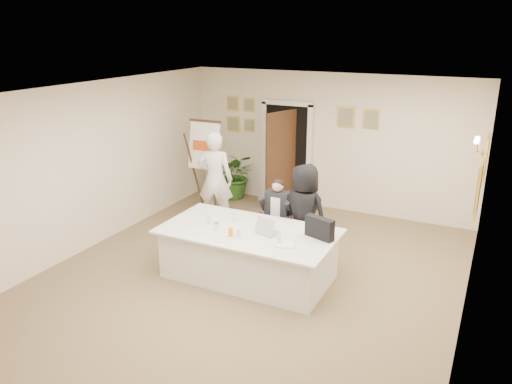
{
  "coord_description": "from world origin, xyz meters",
  "views": [
    {
      "loc": [
        3.11,
        -6.09,
        3.64
      ],
      "look_at": [
        -0.21,
        0.6,
        1.16
      ],
      "focal_mm": 35.0,
      "sensor_mm": 36.0,
      "label": 1
    }
  ],
  "objects": [
    {
      "name": "plate_left",
      "position": [
        -0.9,
        -0.32,
        0.78
      ],
      "size": [
        0.3,
        0.3,
        0.01
      ],
      "primitive_type": "cylinder",
      "rotation": [
        0.0,
        0.0,
        -0.32
      ],
      "color": "white",
      "rests_on": "conference_table"
    },
    {
      "name": "laptop",
      "position": [
        0.27,
        0.04,
        0.91
      ],
      "size": [
        0.41,
        0.42,
        0.28
      ],
      "primitive_type": null,
      "rotation": [
        0.0,
        0.0,
        -0.27
      ],
      "color": "#B7BABC",
      "rests_on": "conference_table"
    },
    {
      "name": "plate_near",
      "position": [
        -0.2,
        -0.49,
        0.78
      ],
      "size": [
        0.27,
        0.27,
        0.01
      ],
      "primitive_type": "cylinder",
      "rotation": [
        0.0,
        0.0,
        0.15
      ],
      "color": "white",
      "rests_on": "conference_table"
    },
    {
      "name": "potted_palm",
      "position": [
        -2.0,
        3.2,
        0.52
      ],
      "size": [
        1.15,
        1.07,
        1.05
      ],
      "primitive_type": "imported",
      "rotation": [
        0.0,
        0.0,
        0.32
      ],
      "color": "#2C5C1E",
      "rests_on": "floor"
    },
    {
      "name": "wall_right",
      "position": [
        3.0,
        0.0,
        1.4
      ],
      "size": [
        0.1,
        7.0,
        2.8
      ],
      "primitive_type": "cube",
      "color": "beige",
      "rests_on": "floor"
    },
    {
      "name": "paper_stack",
      "position": [
        0.67,
        -0.29,
        0.79
      ],
      "size": [
        0.31,
        0.25,
        0.03
      ],
      "primitive_type": "cube",
      "rotation": [
        0.0,
        0.0,
        0.26
      ],
      "color": "white",
      "rests_on": "conference_table"
    },
    {
      "name": "pictures_back_wall",
      "position": [
        -0.8,
        3.47,
        1.85
      ],
      "size": [
        3.4,
        0.06,
        0.8
      ],
      "primitive_type": null,
      "color": "gold",
      "rests_on": "wall_back"
    },
    {
      "name": "doorway",
      "position": [
        -0.88,
        3.32,
        1.04
      ],
      "size": [
        1.14,
        0.86,
        2.2
      ],
      "color": "black",
      "rests_on": "floor"
    },
    {
      "name": "plate_mid",
      "position": [
        -0.59,
        -0.36,
        0.78
      ],
      "size": [
        0.29,
        0.29,
        0.01
      ],
      "primitive_type": "cylinder",
      "rotation": [
        0.0,
        0.0,
        -0.28
      ],
      "color": "white",
      "rests_on": "conference_table"
    },
    {
      "name": "wall_front",
      "position": [
        0.0,
        -3.5,
        1.4
      ],
      "size": [
        6.0,
        0.1,
        2.8
      ],
      "primitive_type": "cube",
      "color": "beige",
      "rests_on": "floor"
    },
    {
      "name": "conference_table",
      "position": [
        -0.03,
        -0.01,
        0.39
      ],
      "size": [
        2.6,
        1.39,
        0.78
      ],
      "color": "white",
      "rests_on": "floor"
    },
    {
      "name": "ceiling",
      "position": [
        0.0,
        0.0,
        2.8
      ],
      "size": [
        6.0,
        7.0,
        0.02
      ],
      "primitive_type": "cube",
      "color": "white",
      "rests_on": "wall_back"
    },
    {
      "name": "flip_chart",
      "position": [
        -2.06,
        2.14,
        0.87
      ],
      "size": [
        0.66,
        0.42,
        1.88
      ],
      "color": "#341C10",
      "rests_on": "floor"
    },
    {
      "name": "seated_man",
      "position": [
        -0.03,
        1.02,
        0.65
      ],
      "size": [
        0.65,
        0.68,
        1.29
      ],
      "primitive_type": null,
      "rotation": [
        0.0,
        0.0,
        0.19
      ],
      "color": "black",
      "rests_on": "floor"
    },
    {
      "name": "steel_jug",
      "position": [
        -0.46,
        -0.21,
        0.83
      ],
      "size": [
        0.09,
        0.09,
        0.11
      ],
      "primitive_type": "cylinder",
      "rotation": [
        0.0,
        0.0,
        0.08
      ],
      "color": "silver",
      "rests_on": "conference_table"
    },
    {
      "name": "glass_c",
      "position": [
        0.58,
        -0.28,
        0.84
      ],
      "size": [
        0.06,
        0.06,
        0.14
      ],
      "primitive_type": "cylinder",
      "rotation": [
        0.0,
        0.0,
        0.03
      ],
      "color": "silver",
      "rests_on": "conference_table"
    },
    {
      "name": "glass_d",
      "position": [
        -0.4,
        0.23,
        0.84
      ],
      "size": [
        0.07,
        0.07,
        0.14
      ],
      "primitive_type": "cylinder",
      "rotation": [
        0.0,
        0.0,
        0.07
      ],
      "color": "silver",
      "rests_on": "conference_table"
    },
    {
      "name": "floor",
      "position": [
        0.0,
        0.0,
        0.0
      ],
      "size": [
        7.0,
        7.0,
        0.0
      ],
      "primitive_type": "plane",
      "color": "brown",
      "rests_on": "ground"
    },
    {
      "name": "oj_glass",
      "position": [
        -0.15,
        -0.33,
        0.84
      ],
      "size": [
        0.08,
        0.08,
        0.13
      ],
      "primitive_type": "cylinder",
      "rotation": [
        0.0,
        0.0,
        0.18
      ],
      "color": "orange",
      "rests_on": "conference_table"
    },
    {
      "name": "glass_a",
      "position": [
        -0.68,
        -0.07,
        0.84
      ],
      "size": [
        0.07,
        0.07,
        0.14
      ],
      "primitive_type": "cylinder",
      "rotation": [
        0.0,
        0.0,
        0.05
      ],
      "color": "silver",
      "rests_on": "conference_table"
    },
    {
      "name": "standing_man",
      "position": [
        -1.56,
        1.6,
        0.92
      ],
      "size": [
        0.76,
        0.6,
        1.83
      ],
      "primitive_type": "imported",
      "rotation": [
        0.0,
        0.0,
        3.41
      ],
      "color": "white",
      "rests_on": "floor"
    },
    {
      "name": "wall_left",
      "position": [
        -3.0,
        0.0,
        1.4
      ],
      "size": [
        0.1,
        7.0,
        2.8
      ],
      "primitive_type": "cube",
      "color": "beige",
      "rests_on": "floor"
    },
    {
      "name": "wall_sconce",
      "position": [
        2.9,
        1.2,
        2.1
      ],
      "size": [
        0.2,
        0.3,
        0.24
      ],
      "primitive_type": null,
      "color": "#BC8A3C",
      "rests_on": "wall_right"
    },
    {
      "name": "glass_b",
      "position": [
        -0.02,
        -0.34,
        0.84
      ],
      "size": [
        0.08,
        0.08,
        0.14
      ],
      "primitive_type": "cylinder",
      "rotation": [
        0.0,
        0.0,
        0.28
      ],
      "color": "silver",
      "rests_on": "conference_table"
    },
    {
      "name": "pictures_right_wall",
      "position": [
        2.97,
        1.2,
        1.75
      ],
      "size": [
        0.06,
        2.2,
        0.8
      ],
      "primitive_type": null,
      "color": "gold",
      "rests_on": "wall_right"
    },
    {
      "name": "laptop_bag",
      "position": [
        1.01,
        0.18,
        0.93
      ],
      "size": [
        0.46,
        0.26,
        0.31
      ],
      "primitive_type": "cube",
      "rotation": [
        0.0,
        0.0,
        -0.32
      ],
      "color": "black",
      "rests_on": "conference_table"
    },
    {
      "name": "wall_back",
      "position": [
        0.0,
        3.5,
        1.4
      ],
      "size": [
        6.0,
        0.1,
        2.8
      ],
      "primitive_type": "cube",
      "color": "beige",
      "rests_on": "floor"
    },
    {
      "name": "standing_woman",
      "position": [
        0.5,
        0.9,
        0.81
      ],
      "size": [
        0.87,
        0.64,
        1.63
      ],
      "primitive_type": "imported",
      "rotation": [
        0.0,
        0.0,
        2.98
      ],
      "color": "black",
      "rests_on": "floor"
    }
  ]
}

